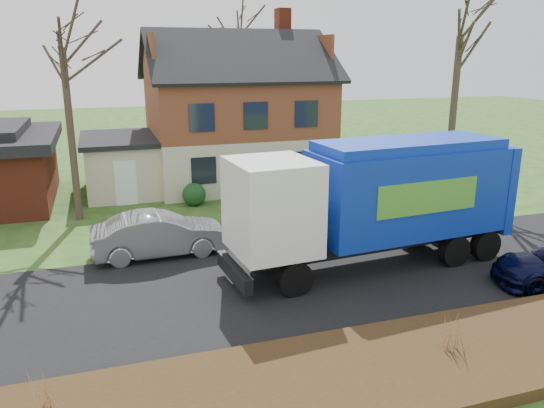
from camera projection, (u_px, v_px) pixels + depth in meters
name	position (u px, v px, depth m)	size (l,w,h in m)	color
ground	(288.00, 283.00, 16.42)	(120.00, 120.00, 0.00)	#244617
road	(288.00, 283.00, 16.42)	(80.00, 7.00, 0.02)	black
mulch_verge	(371.00, 374.00, 11.53)	(80.00, 3.50, 0.30)	black
main_house	(227.00, 108.00, 28.48)	(12.95, 8.95, 9.26)	beige
garbage_truck	(380.00, 196.00, 17.24)	(9.92, 3.38, 4.18)	black
silver_sedan	(160.00, 234.00, 18.51)	(1.63, 4.68, 1.54)	#95979C
tree_front_west	(59.00, 19.00, 20.54)	(3.32, 3.32, 9.88)	#433328
tree_front_east	(463.00, 9.00, 25.52)	(3.95, 3.95, 10.97)	#413627
tree_back	(240.00, 12.00, 35.68)	(3.62, 3.62, 11.46)	#423127
grass_clump_west	(44.00, 389.00, 10.01)	(0.34, 0.28, 0.91)	#A87F4A
grass_clump_mid	(453.00, 332.00, 12.11)	(0.30, 0.25, 0.84)	#986F43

